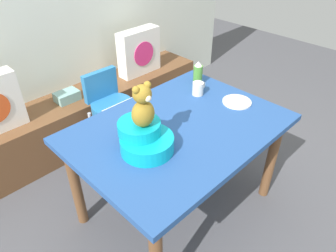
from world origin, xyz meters
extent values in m
plane|color=#4C4C51|center=(0.00, 0.00, 0.00)|extent=(8.00, 8.00, 0.00)
cube|color=brown|center=(0.00, 1.23, 0.23)|extent=(2.60, 0.44, 0.46)
cube|color=white|center=(0.70, 1.21, 0.68)|extent=(0.44, 0.14, 0.44)
cylinder|color=#E02D72|center=(0.70, 1.14, 0.68)|extent=(0.24, 0.01, 0.24)
cube|color=#80B0A9|center=(-0.12, 1.23, 0.50)|extent=(0.20, 0.14, 0.08)
cube|color=#264C8C|center=(0.00, 0.00, 0.72)|extent=(1.33, 0.96, 0.04)
cylinder|color=brown|center=(0.57, -0.39, 0.35)|extent=(0.07, 0.07, 0.70)
cylinder|color=brown|center=(-0.57, 0.39, 0.35)|extent=(0.07, 0.07, 0.70)
cylinder|color=brown|center=(0.57, 0.39, 0.35)|extent=(0.07, 0.07, 0.70)
cylinder|color=#2672B2|center=(0.04, 0.78, 0.51)|extent=(0.34, 0.34, 0.10)
cube|color=#2672B2|center=(0.04, 0.92, 0.67)|extent=(0.30, 0.05, 0.24)
cube|color=white|center=(0.04, 0.60, 0.58)|extent=(0.30, 0.20, 0.02)
cylinder|color=silver|center=(-0.10, 0.64, 0.23)|extent=(0.03, 0.03, 0.46)
cylinder|color=silver|center=(0.18, 0.64, 0.23)|extent=(0.03, 0.03, 0.46)
cylinder|color=silver|center=(-0.10, 0.92, 0.23)|extent=(0.03, 0.03, 0.46)
cylinder|color=silver|center=(0.18, 0.92, 0.23)|extent=(0.03, 0.03, 0.46)
cylinder|color=#0DA7BD|center=(-0.30, -0.04, 0.79)|extent=(0.30, 0.30, 0.09)
cylinder|color=#0DA7BD|center=(-0.30, 0.02, 0.86)|extent=(0.24, 0.24, 0.07)
ellipsoid|color=olive|center=(-0.30, -0.02, 0.97)|extent=(0.13, 0.11, 0.15)
sphere|color=olive|center=(-0.30, -0.02, 1.09)|extent=(0.10, 0.10, 0.10)
sphere|color=beige|center=(-0.30, -0.06, 1.08)|extent=(0.04, 0.04, 0.04)
sphere|color=olive|center=(-0.34, -0.02, 1.13)|extent=(0.04, 0.04, 0.04)
sphere|color=olive|center=(-0.26, -0.02, 1.13)|extent=(0.04, 0.04, 0.04)
cylinder|color=#4C8C33|center=(0.51, 0.29, 0.81)|extent=(0.07, 0.07, 0.15)
cone|color=white|center=(0.51, 0.29, 0.91)|extent=(0.06, 0.06, 0.03)
cylinder|color=silver|center=(0.38, 0.18, 0.79)|extent=(0.08, 0.08, 0.09)
torus|color=silver|center=(0.44, 0.18, 0.79)|extent=(0.06, 0.01, 0.06)
cylinder|color=white|center=(0.49, -0.09, 0.75)|extent=(0.20, 0.20, 0.01)
camera|label=1|loc=(-1.18, -1.09, 1.87)|focal=33.76mm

